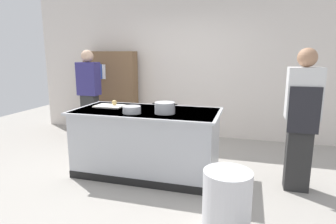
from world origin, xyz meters
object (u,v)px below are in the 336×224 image
Objects in this scene: stock_pot at (165,108)px; trash_bin at (227,200)px; person_chef at (302,117)px; bookshelf at (111,93)px; mixing_bowl at (132,110)px; person_guest at (89,94)px; onion at (114,102)px.

trash_bin is (0.88, -0.90, -0.68)m from stock_pot.
person_chef is at bearing 5.88° from stock_pot.
person_chef is 3.82m from bookshelf.
person_chef is (2.05, 0.28, -0.03)m from mixing_bowl.
person_guest is at bearing -96.05° from bookshelf.
person_guest is (-0.98, 0.93, -0.05)m from onion.
stock_pot is at bearing 91.88° from person_chef.
stock_pot is 0.19× the size of bookshelf.
person_guest is 1.01× the size of bookshelf.
stock_pot is 2.19m from person_guest.
person_guest is at bearing 142.03° from trash_bin.
trash_bin is 1.45m from person_chef.
person_chef reaches higher than bookshelf.
bookshelf is at bearing 177.63° from person_guest.
onion is 0.58m from mixing_bowl.
person_guest is at bearing 136.31° from onion.
stock_pot is 1.43m from trash_bin.
bookshelf is (0.08, 0.72, -0.06)m from person_guest.
onion is 0.13× the size of trash_bin.
mixing_bowl is 0.14× the size of person_guest.
person_guest is at bearing 69.30° from person_chef.
person_chef reaches higher than trash_bin.
trash_bin is 0.34× the size of person_chef.
bookshelf is at bearing 132.89° from trash_bin.
stock_pot reaches higher than onion.
trash_bin is at bearing -45.73° from stock_pot.
onion is 0.04× the size of bookshelf.
onion is 0.23× the size of stock_pot.
onion is 0.04× the size of person_chef.
bookshelf is at bearing 118.61° from onion.
trash_bin is at bearing 55.71° from person_guest.
stock_pot is 0.43m from mixing_bowl.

